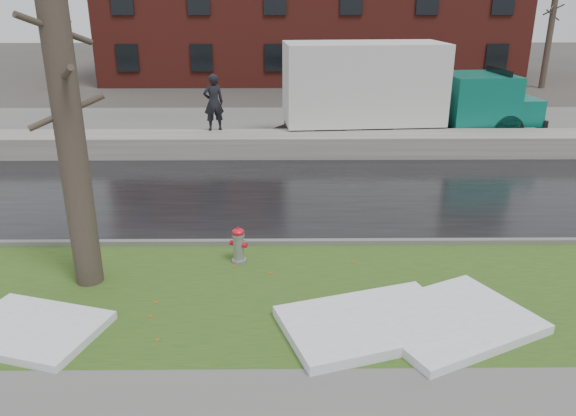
{
  "coord_description": "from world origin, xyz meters",
  "views": [
    {
      "loc": [
        0.21,
        -10.41,
        5.21
      ],
      "look_at": [
        0.32,
        0.73,
        1.0
      ],
      "focal_mm": 35.0,
      "sensor_mm": 36.0,
      "label": 1
    }
  ],
  "objects_px": {
    "fire_hydrant": "(239,243)",
    "box_truck": "(394,90)",
    "tree": "(67,116)",
    "worker": "(214,102)"
  },
  "relations": [
    {
      "from": "fire_hydrant",
      "to": "worker",
      "type": "xyz_separation_m",
      "value": [
        -1.51,
        9.18,
        1.28
      ]
    },
    {
      "from": "box_truck",
      "to": "worker",
      "type": "bearing_deg",
      "value": -173.41
    },
    {
      "from": "box_truck",
      "to": "worker",
      "type": "relative_size",
      "value": 5.65
    },
    {
      "from": "tree",
      "to": "box_truck",
      "type": "height_order",
      "value": "tree"
    },
    {
      "from": "box_truck",
      "to": "worker",
      "type": "xyz_separation_m",
      "value": [
        -6.55,
        -1.31,
        -0.21
      ]
    },
    {
      "from": "tree",
      "to": "box_truck",
      "type": "xyz_separation_m",
      "value": [
        7.88,
        11.3,
        -1.32
      ]
    },
    {
      "from": "tree",
      "to": "fire_hydrant",
      "type": "bearing_deg",
      "value": 15.88
    },
    {
      "from": "fire_hydrant",
      "to": "box_truck",
      "type": "distance_m",
      "value": 11.74
    },
    {
      "from": "tree",
      "to": "worker",
      "type": "height_order",
      "value": "tree"
    },
    {
      "from": "fire_hydrant",
      "to": "box_truck",
      "type": "bearing_deg",
      "value": 88.96
    }
  ]
}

